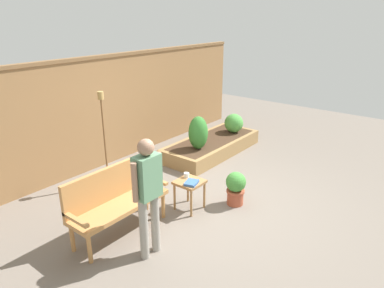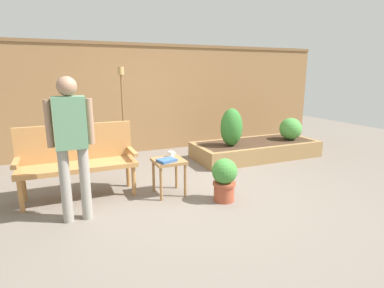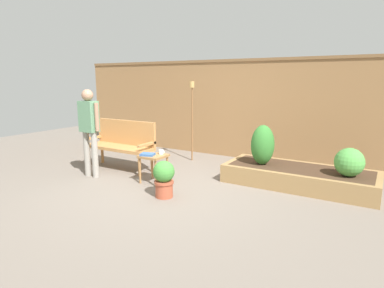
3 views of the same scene
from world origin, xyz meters
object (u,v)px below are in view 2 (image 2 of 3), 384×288
at_px(tiki_torch, 122,99).
at_px(side_table, 169,166).
at_px(potted_boxwood, 224,178).
at_px(shrub_near_bench, 231,127).
at_px(garden_bench, 77,156).
at_px(shrub_far_corner, 291,129).
at_px(cup_on_table, 171,154).
at_px(person_by_bench, 71,137).
at_px(book_on_table, 167,160).

bearing_deg(tiki_torch, side_table, -81.40).
xyz_separation_m(potted_boxwood, shrub_near_bench, (0.98, 1.50, 0.34)).
relative_size(garden_bench, shrub_far_corner, 3.34).
bearing_deg(cup_on_table, garden_bench, 165.35).
distance_m(shrub_far_corner, person_by_bench, 4.29).
bearing_deg(side_table, potted_boxwood, -40.59).
xyz_separation_m(side_table, potted_boxwood, (0.57, -0.49, -0.10)).
distance_m(garden_bench, book_on_table, 1.16).
height_order(cup_on_table, person_by_bench, person_by_bench).
distance_m(shrub_near_bench, tiki_torch, 1.98).
distance_m(book_on_table, shrub_near_bench, 1.95).
height_order(book_on_table, person_by_bench, person_by_bench).
bearing_deg(tiki_torch, person_by_bench, -115.07).
relative_size(side_table, shrub_far_corner, 1.11).
distance_m(side_table, shrub_near_bench, 1.86).
height_order(shrub_near_bench, shrub_far_corner, shrub_near_bench).
bearing_deg(person_by_bench, shrub_near_bench, 25.90).
bearing_deg(shrub_near_bench, person_by_bench, -154.10).
relative_size(tiki_torch, person_by_bench, 1.08).
bearing_deg(cup_on_table, tiki_torch, 101.94).
bearing_deg(book_on_table, shrub_near_bench, 17.17).
distance_m(side_table, book_on_table, 0.14).
relative_size(side_table, potted_boxwood, 0.87).
xyz_separation_m(shrub_near_bench, person_by_bench, (-2.72, -1.32, 0.29)).
distance_m(book_on_table, person_by_bench, 1.22).
xyz_separation_m(shrub_near_bench, tiki_torch, (-1.79, 0.65, 0.52)).
xyz_separation_m(potted_boxwood, tiki_torch, (-0.82, 2.15, 0.86)).
bearing_deg(shrub_far_corner, cup_on_table, -162.37).
distance_m(cup_on_table, potted_boxwood, 0.81).
relative_size(side_table, tiki_torch, 0.28).
bearing_deg(shrub_far_corner, person_by_bench, -162.01).
bearing_deg(shrub_far_corner, potted_boxwood, -147.15).
bearing_deg(shrub_near_bench, cup_on_table, -148.63).
xyz_separation_m(garden_bench, person_by_bench, (-0.07, -0.73, 0.39)).
bearing_deg(cup_on_table, shrub_far_corner, 17.63).
bearing_deg(potted_boxwood, garden_bench, 151.31).
relative_size(potted_boxwood, tiki_torch, 0.33).
height_order(garden_bench, shrub_far_corner, garden_bench).
distance_m(side_table, potted_boxwood, 0.75).
relative_size(book_on_table, shrub_near_bench, 0.33).
height_order(side_table, cup_on_table, cup_on_table).
relative_size(cup_on_table, potted_boxwood, 0.20).
relative_size(cup_on_table, shrub_far_corner, 0.26).
bearing_deg(person_by_bench, garden_bench, 84.33).
relative_size(side_table, book_on_table, 2.15).
bearing_deg(side_table, tiki_torch, 98.60).
xyz_separation_m(shrub_far_corner, person_by_bench, (-4.06, -1.32, 0.42)).
height_order(potted_boxwood, shrub_far_corner, shrub_far_corner).
bearing_deg(shrub_near_bench, tiki_torch, 160.05).
height_order(side_table, potted_boxwood, potted_boxwood).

